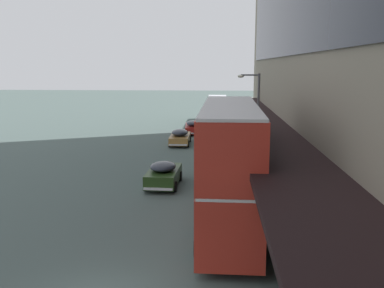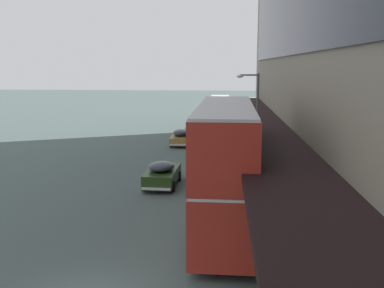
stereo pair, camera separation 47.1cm
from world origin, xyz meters
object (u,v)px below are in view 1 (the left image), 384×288
(transit_bus_kerbside_front, at_px, (223,134))
(transit_bus_kerbside_far, at_px, (229,163))
(sedan_lead_near, at_px, (193,127))
(pedestrian_at_kerb, at_px, (300,193))
(street_lamp, at_px, (255,117))
(transit_bus_kerbside_rear, at_px, (217,108))
(sedan_oncoming_rear, at_px, (223,125))
(sedan_oncoming_front, at_px, (180,137))
(sedan_trailing_near, at_px, (164,174))
(fire_hydrant, at_px, (291,263))

(transit_bus_kerbside_front, height_order, transit_bus_kerbside_far, transit_bus_kerbside_far)
(sedan_lead_near, xyz_separation_m, pedestrian_at_kerb, (6.93, -26.34, 0.45))
(street_lamp, bearing_deg, pedestrian_at_kerb, -77.31)
(transit_bus_kerbside_rear, distance_m, sedan_oncoming_rear, 8.25)
(pedestrian_at_kerb, bearing_deg, sedan_oncoming_rear, 97.38)
(sedan_oncoming_front, xyz_separation_m, sedan_oncoming_rear, (4.19, 8.41, 0.02))
(transit_bus_kerbside_rear, distance_m, sedan_lead_near, 10.11)
(transit_bus_kerbside_far, xyz_separation_m, street_lamp, (1.95, 9.38, 1.02))
(pedestrian_at_kerb, xyz_separation_m, street_lamp, (-1.68, 7.44, 2.96))
(sedan_trailing_near, bearing_deg, sedan_lead_near, 88.31)
(transit_bus_kerbside_far, height_order, pedestrian_at_kerb, transit_bus_kerbside_far)
(fire_hydrant, bearing_deg, sedan_oncoming_front, 103.71)
(sedan_oncoming_rear, relative_size, fire_hydrant, 7.09)
(transit_bus_kerbside_front, xyz_separation_m, sedan_oncoming_front, (-4.10, 4.87, -1.12))
(sedan_trailing_near, height_order, sedan_lead_near, sedan_trailing_near)
(sedan_trailing_near, bearing_deg, transit_bus_kerbside_rear, 83.91)
(transit_bus_kerbside_front, distance_m, fire_hydrant, 21.18)
(sedan_trailing_near, bearing_deg, sedan_oncoming_front, 90.93)
(pedestrian_at_kerb, xyz_separation_m, fire_hydrant, (-1.48, -6.45, -0.69))
(transit_bus_kerbside_far, bearing_deg, sedan_trailing_near, 119.61)
(fire_hydrant, bearing_deg, pedestrian_at_kerb, 77.08)
(sedan_oncoming_rear, bearing_deg, street_lamp, -84.59)
(transit_bus_kerbside_far, distance_m, sedan_oncoming_rear, 29.90)
(sedan_oncoming_front, bearing_deg, fire_hydrant, -76.29)
(transit_bus_kerbside_far, distance_m, sedan_lead_near, 28.58)
(transit_bus_kerbside_rear, bearing_deg, transit_bus_kerbside_front, -88.54)
(sedan_trailing_near, bearing_deg, pedestrian_at_kerb, -33.35)
(sedan_trailing_near, distance_m, pedestrian_at_kerb, 9.06)
(transit_bus_kerbside_rear, xyz_separation_m, sedan_oncoming_rear, (0.64, -8.15, -1.16))
(sedan_lead_near, bearing_deg, transit_bus_kerbside_rear, 74.50)
(transit_bus_kerbside_rear, relative_size, pedestrian_at_kerb, 5.43)
(sedan_trailing_near, height_order, sedan_oncoming_rear, sedan_trailing_near)
(transit_bus_kerbside_front, bearing_deg, street_lamp, -74.14)
(transit_bus_kerbside_front, height_order, pedestrian_at_kerb, transit_bus_kerbside_front)
(transit_bus_kerbside_far, distance_m, pedestrian_at_kerb, 4.55)
(transit_bus_kerbside_rear, bearing_deg, transit_bus_kerbside_far, -89.06)
(street_lamp, bearing_deg, sedan_lead_near, 105.54)
(transit_bus_kerbside_far, relative_size, sedan_oncoming_front, 2.27)
(sedan_oncoming_rear, distance_m, fire_hydrant, 34.37)
(sedan_oncoming_front, xyz_separation_m, fire_hydrant, (6.32, -25.90, -0.25))
(sedan_oncoming_rear, xyz_separation_m, pedestrian_at_kerb, (3.61, -27.86, 0.41))
(sedan_lead_near, distance_m, street_lamp, 19.91)
(transit_bus_kerbside_rear, relative_size, sedan_oncoming_front, 2.15)
(sedan_lead_near, height_order, pedestrian_at_kerb, pedestrian_at_kerb)
(street_lamp, bearing_deg, sedan_oncoming_front, 117.01)
(sedan_oncoming_rear, bearing_deg, transit_bus_kerbside_front, -90.41)
(sedan_lead_near, height_order, sedan_oncoming_rear, sedan_oncoming_rear)
(transit_bus_kerbside_far, bearing_deg, pedestrian_at_kerb, 28.22)
(sedan_oncoming_rear, bearing_deg, sedan_lead_near, -155.39)
(street_lamp, bearing_deg, transit_bus_kerbside_far, -101.75)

